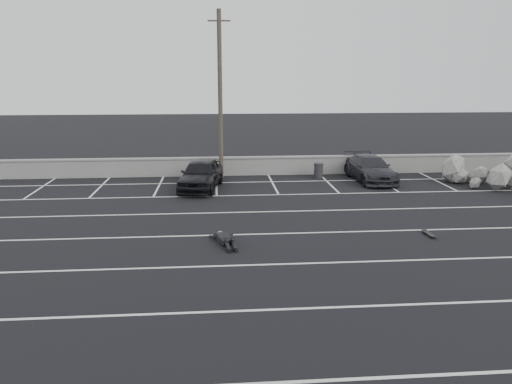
{
  "coord_description": "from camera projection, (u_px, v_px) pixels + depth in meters",
  "views": [
    {
      "loc": [
        -1.99,
        -14.27,
        5.69
      ],
      "look_at": [
        -0.39,
        5.46,
        1.0
      ],
      "focal_mm": 35.0,
      "sensor_mm": 36.0,
      "label": 1
    }
  ],
  "objects": [
    {
      "name": "person",
      "position": [
        224.0,
        235.0,
        17.33
      ],
      "size": [
        1.96,
        2.73,
        0.46
      ],
      "primitive_type": null,
      "rotation": [
        0.0,
        0.0,
        0.24
      ],
      "color": "black",
      "rests_on": "ground"
    },
    {
      "name": "skateboard",
      "position": [
        429.0,
        234.0,
        17.99
      ],
      "size": [
        0.24,
        0.73,
        0.09
      ],
      "rotation": [
        0.0,
        0.0,
        0.06
      ],
      "color": "black",
      "rests_on": "ground"
    },
    {
      "name": "car_left",
      "position": [
        201.0,
        174.0,
        25.22
      ],
      "size": [
        2.52,
        4.69,
        1.52
      ],
      "primitive_type": "imported",
      "rotation": [
        0.0,
        0.0,
        -0.17
      ],
      "color": "black",
      "rests_on": "ground"
    },
    {
      "name": "riprap_pile",
      "position": [
        502.0,
        175.0,
        25.89
      ],
      "size": [
        6.02,
        4.33,
        1.32
      ],
      "color": "gray",
      "rests_on": "ground"
    },
    {
      "name": "ground",
      "position": [
        283.0,
        264.0,
        15.31
      ],
      "size": [
        120.0,
        120.0,
        0.0
      ],
      "primitive_type": "plane",
      "color": "black",
      "rests_on": "ground"
    },
    {
      "name": "seawall",
      "position": [
        251.0,
        166.0,
        28.76
      ],
      "size": [
        50.0,
        0.45,
        1.06
      ],
      "color": "gray",
      "rests_on": "ground"
    },
    {
      "name": "car_right",
      "position": [
        370.0,
        168.0,
        27.2
      ],
      "size": [
        2.12,
        4.73,
        1.34
      ],
      "primitive_type": "imported",
      "rotation": [
        0.0,
        0.0,
        0.05
      ],
      "color": "#26252B",
      "rests_on": "ground"
    },
    {
      "name": "utility_pole",
      "position": [
        220.0,
        96.0,
        26.92
      ],
      "size": [
        1.2,
        0.24,
        9.0
      ],
      "color": "#4C4238",
      "rests_on": "ground"
    },
    {
      "name": "trash_bin",
      "position": [
        318.0,
        171.0,
        27.9
      ],
      "size": [
        0.57,
        0.57,
        0.84
      ],
      "rotation": [
        0.0,
        0.0,
        0.03
      ],
      "color": "#28282A",
      "rests_on": "ground"
    },
    {
      "name": "stall_lines",
      "position": [
        266.0,
        223.0,
        19.57
      ],
      "size": [
        36.0,
        20.05,
        0.01
      ],
      "color": "silver",
      "rests_on": "ground"
    }
  ]
}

